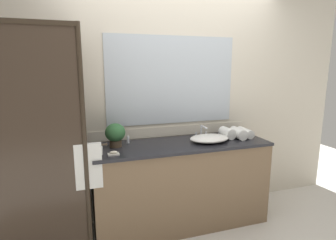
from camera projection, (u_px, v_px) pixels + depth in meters
name	position (u px, v px, depth m)	size (l,w,h in m)	color
ground_plane	(181.00, 223.00, 2.95)	(8.00, 8.00, 0.00)	silver
wall_back_with_mirror	(171.00, 100.00, 3.02)	(4.40, 0.06, 2.60)	beige
vanity_cabinet	(181.00, 184.00, 2.87)	(1.80, 0.58, 0.90)	brown
shower_enclosure	(43.00, 149.00, 2.19)	(1.20, 0.59, 2.00)	#2D2319
sink_basin	(209.00, 138.00, 2.82)	(0.41, 0.30, 0.07)	white
faucet	(202.00, 133.00, 2.99)	(0.17, 0.16, 0.14)	silver
potted_plant	(115.00, 134.00, 2.63)	(0.20, 0.20, 0.23)	#473828
soap_dish	(114.00, 153.00, 2.40)	(0.10, 0.07, 0.04)	silver
amenity_bottle_lotion	(101.00, 150.00, 2.39)	(0.03, 0.03, 0.10)	white
amenity_bottle_shampoo	(128.00, 139.00, 2.77)	(0.03, 0.03, 0.08)	silver
rolled_towel_near_edge	(245.00, 133.00, 3.02)	(0.10, 0.10, 0.23)	white
rolled_towel_middle	(238.00, 133.00, 2.95)	(0.11, 0.11, 0.22)	white
rolled_towel_far_edge	(227.00, 133.00, 2.96)	(0.12, 0.12, 0.18)	white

